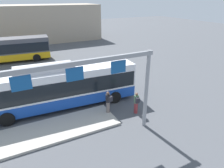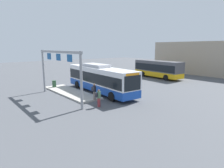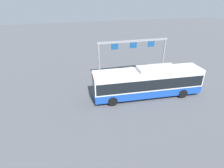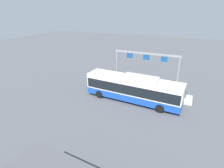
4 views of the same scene
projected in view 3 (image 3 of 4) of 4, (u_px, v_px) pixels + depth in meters
The scene contains 7 objects.
ground_plane at pixel (146, 96), 20.84m from camera, with size 120.00×120.00×0.00m, color #4C4F54.
platform_curb at pixel (151, 82), 23.88m from camera, with size 10.00×2.80×0.16m, color #B2ADA3.
bus_main at pixel (148, 81), 20.03m from camera, with size 12.13×3.26×3.46m.
person_boarding at pixel (116, 80), 22.10m from camera, with size 0.47×0.59×1.67m.
person_waiting_near at pixel (99, 80), 22.44m from camera, with size 0.42×0.58×1.67m.
platform_sign_gantry at pixel (133, 51), 23.64m from camera, with size 9.47×0.24×5.20m.
trash_bin at pixel (176, 74), 24.89m from camera, with size 0.52×0.52×0.90m, color #2D5133.
Camera 3 is at (8.52, 16.34, 10.58)m, focal length 29.23 mm.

